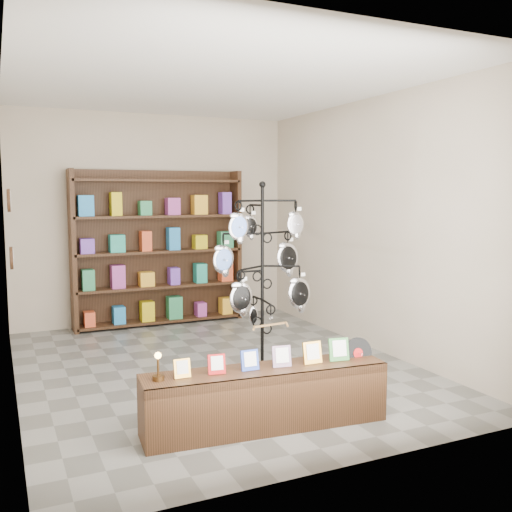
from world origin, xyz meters
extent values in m
plane|color=slate|center=(0.00, 0.00, 0.00)|extent=(5.00, 5.00, 0.00)
plane|color=#C1B09B|center=(0.00, 2.50, 1.50)|extent=(4.00, 0.00, 4.00)
plane|color=#C1B09B|center=(0.00, -2.50, 1.50)|extent=(4.00, 0.00, 4.00)
plane|color=#C1B09B|center=(-2.00, 0.00, 1.50)|extent=(0.00, 5.00, 5.00)
plane|color=#C1B09B|center=(2.00, 0.00, 1.50)|extent=(0.00, 5.00, 5.00)
plane|color=white|center=(0.00, 0.00, 3.00)|extent=(5.00, 5.00, 0.00)
cylinder|color=black|center=(0.29, -0.56, 0.01)|extent=(0.42, 0.42, 0.03)
cylinder|color=black|center=(0.29, -0.56, 0.97)|extent=(0.03, 0.03, 1.94)
sphere|color=black|center=(0.29, -0.56, 1.96)|extent=(0.06, 0.06, 0.06)
ellipsoid|color=silver|center=(0.29, -0.36, 0.61)|extent=(0.10, 0.04, 0.20)
cube|color=tan|center=(0.25, -0.83, 0.62)|extent=(0.37, 0.06, 0.04)
cube|color=black|center=(-0.20, -1.67, 0.24)|extent=(2.01, 0.58, 0.49)
cube|color=gold|center=(-0.87, -1.61, 0.56)|extent=(0.13, 0.06, 0.14)
cube|color=#B00E0E|center=(-0.60, -1.63, 0.56)|extent=(0.14, 0.06, 0.15)
cube|color=#263FA5|center=(-0.33, -1.66, 0.57)|extent=(0.15, 0.06, 0.16)
cube|color=#E54C33|center=(-0.06, -1.68, 0.57)|extent=(0.16, 0.07, 0.17)
cube|color=gold|center=(0.20, -1.70, 0.58)|extent=(0.17, 0.07, 0.18)
cube|color=#337233|center=(0.45, -1.73, 0.58)|extent=(0.18, 0.07, 0.19)
cylinder|color=black|center=(0.66, -1.70, 0.52)|extent=(0.27, 0.09, 0.27)
cylinder|color=#B00E0E|center=(0.66, -1.70, 0.52)|extent=(0.09, 0.03, 0.09)
cylinder|color=#452C13|center=(-1.05, -1.59, 0.50)|extent=(0.09, 0.09, 0.04)
cylinder|color=#452C13|center=(-1.05, -1.59, 0.59)|extent=(0.02, 0.02, 0.13)
sphere|color=#FFBF59|center=(-1.05, -1.59, 0.68)|extent=(0.05, 0.05, 0.05)
cube|color=black|center=(0.00, 2.44, 1.10)|extent=(2.40, 0.04, 2.20)
cube|color=black|center=(-1.18, 2.28, 1.10)|extent=(0.06, 0.36, 2.20)
cube|color=black|center=(1.18, 2.28, 1.10)|extent=(0.06, 0.36, 2.20)
cube|color=black|center=(0.00, 2.28, 0.05)|extent=(2.36, 0.36, 0.04)
cube|color=black|center=(0.00, 2.28, 0.55)|extent=(2.36, 0.36, 0.03)
cube|color=black|center=(0.00, 2.28, 1.05)|extent=(2.36, 0.36, 0.04)
cube|color=black|center=(0.00, 2.28, 1.55)|extent=(2.36, 0.36, 0.04)
cube|color=black|center=(0.00, 2.28, 2.05)|extent=(2.36, 0.36, 0.04)
cylinder|color=black|center=(-1.97, 0.80, 1.80)|extent=(0.03, 0.24, 0.24)
cylinder|color=black|center=(-1.97, 0.80, 1.20)|extent=(0.03, 0.24, 0.24)
camera|label=1|loc=(-2.11, -5.64, 1.88)|focal=40.00mm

